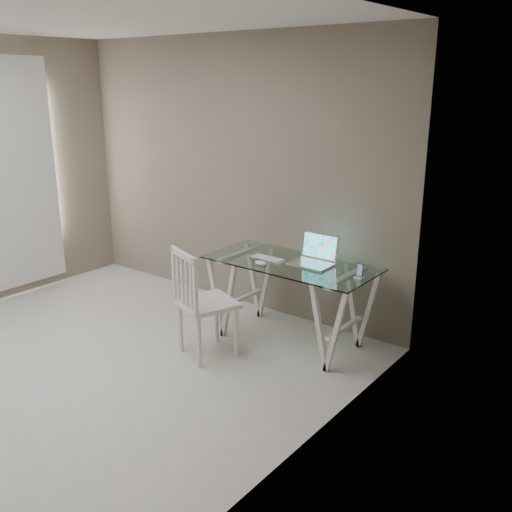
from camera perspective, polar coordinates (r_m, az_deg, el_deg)
The scene contains 7 objects.
room at distance 4.37m, azimuth -22.40°, elevation 8.79°, with size 4.50×4.52×2.71m.
desk at distance 5.07m, azimuth 3.42°, elevation -4.55°, with size 1.50×0.70×0.75m.
chair at distance 4.76m, azimuth -5.73°, elevation -4.27°, with size 0.56×0.56×0.95m.
laptop at distance 4.93m, azimuth 5.88°, elevation -0.05°, with size 0.36×0.29×0.25m.
keyboard at distance 5.04m, azimuth 1.10°, elevation -0.23°, with size 0.31×0.13×0.01m, color silver.
mouse at distance 4.86m, azimuth 0.50°, elevation -0.70°, with size 0.12×0.07×0.04m, color white.
phone_dock at distance 4.61m, azimuth 10.30°, elevation -1.81°, with size 0.06×0.06×0.12m.
Camera 1 is at (3.69, -2.16, 2.26)m, focal length 40.00 mm.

